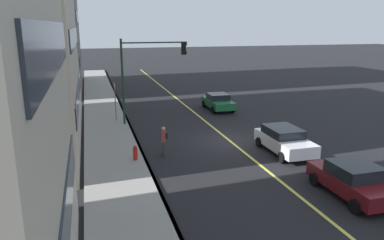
{
  "coord_description": "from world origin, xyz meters",
  "views": [
    {
      "loc": [
        -21.22,
        8.45,
        7.2
      ],
      "look_at": [
        -0.96,
        2.75,
        1.78
      ],
      "focal_mm": 34.78,
      "sensor_mm": 36.0,
      "label": 1
    }
  ],
  "objects_px": {
    "car_maroon": "(353,180)",
    "pedestrian_with_backpack": "(164,139)",
    "fire_hydrant": "(135,154)",
    "car_white": "(284,140)",
    "car_green": "(218,102)",
    "street_sign_post": "(115,99)",
    "traffic_light_mast": "(147,66)"
  },
  "relations": [
    {
      "from": "car_white",
      "to": "fire_hydrant",
      "type": "relative_size",
      "value": 4.51
    },
    {
      "from": "car_maroon",
      "to": "car_green",
      "type": "height_order",
      "value": "car_maroon"
    },
    {
      "from": "traffic_light_mast",
      "to": "car_green",
      "type": "bearing_deg",
      "value": -64.46
    },
    {
      "from": "car_green",
      "to": "pedestrian_with_backpack",
      "type": "bearing_deg",
      "value": 146.22
    },
    {
      "from": "car_white",
      "to": "street_sign_post",
      "type": "height_order",
      "value": "street_sign_post"
    },
    {
      "from": "car_white",
      "to": "fire_hydrant",
      "type": "xyz_separation_m",
      "value": [
        0.76,
        8.47,
        -0.3
      ]
    },
    {
      "from": "car_green",
      "to": "street_sign_post",
      "type": "xyz_separation_m",
      "value": [
        -1.82,
        8.88,
        1.05
      ]
    },
    {
      "from": "car_maroon",
      "to": "street_sign_post",
      "type": "relative_size",
      "value": 1.38
    },
    {
      "from": "pedestrian_with_backpack",
      "to": "fire_hydrant",
      "type": "distance_m",
      "value": 1.87
    },
    {
      "from": "car_maroon",
      "to": "car_green",
      "type": "relative_size",
      "value": 1.06
    },
    {
      "from": "pedestrian_with_backpack",
      "to": "traffic_light_mast",
      "type": "distance_m",
      "value": 7.87
    },
    {
      "from": "car_white",
      "to": "car_maroon",
      "type": "xyz_separation_m",
      "value": [
        -5.84,
        -0.03,
        -0.02
      ]
    },
    {
      "from": "fire_hydrant",
      "to": "car_maroon",
      "type": "bearing_deg",
      "value": -127.85
    },
    {
      "from": "street_sign_post",
      "to": "fire_hydrant",
      "type": "xyz_separation_m",
      "value": [
        -9.04,
        -0.3,
        -1.3
      ]
    },
    {
      "from": "pedestrian_with_backpack",
      "to": "street_sign_post",
      "type": "distance_m",
      "value": 8.73
    },
    {
      "from": "car_maroon",
      "to": "pedestrian_with_backpack",
      "type": "distance_m",
      "value": 9.9
    },
    {
      "from": "car_maroon",
      "to": "fire_hydrant",
      "type": "relative_size",
      "value": 4.42
    },
    {
      "from": "car_white",
      "to": "pedestrian_with_backpack",
      "type": "relative_size",
      "value": 2.48
    },
    {
      "from": "car_maroon",
      "to": "street_sign_post",
      "type": "height_order",
      "value": "street_sign_post"
    },
    {
      "from": "car_green",
      "to": "fire_hydrant",
      "type": "distance_m",
      "value": 13.84
    },
    {
      "from": "car_white",
      "to": "fire_hydrant",
      "type": "bearing_deg",
      "value": 84.84
    },
    {
      "from": "pedestrian_with_backpack",
      "to": "street_sign_post",
      "type": "xyz_separation_m",
      "value": [
        8.46,
        2.0,
        0.76
      ]
    },
    {
      "from": "street_sign_post",
      "to": "fire_hydrant",
      "type": "distance_m",
      "value": 9.14
    },
    {
      "from": "traffic_light_mast",
      "to": "car_maroon",
      "type": "bearing_deg",
      "value": -155.53
    },
    {
      "from": "car_maroon",
      "to": "street_sign_post",
      "type": "xyz_separation_m",
      "value": [
        15.64,
        8.8,
        1.01
      ]
    },
    {
      "from": "traffic_light_mast",
      "to": "street_sign_post",
      "type": "bearing_deg",
      "value": 59.8
    },
    {
      "from": "car_white",
      "to": "pedestrian_with_backpack",
      "type": "height_order",
      "value": "pedestrian_with_backpack"
    },
    {
      "from": "car_white",
      "to": "traffic_light_mast",
      "type": "xyz_separation_m",
      "value": [
        8.48,
        6.49,
        3.54
      ]
    },
    {
      "from": "car_white",
      "to": "car_green",
      "type": "height_order",
      "value": "car_white"
    },
    {
      "from": "car_maroon",
      "to": "pedestrian_with_backpack",
      "type": "height_order",
      "value": "pedestrian_with_backpack"
    },
    {
      "from": "car_white",
      "to": "pedestrian_with_backpack",
      "type": "xyz_separation_m",
      "value": [
        1.35,
        6.77,
        0.23
      ]
    },
    {
      "from": "street_sign_post",
      "to": "fire_hydrant",
      "type": "height_order",
      "value": "street_sign_post"
    }
  ]
}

